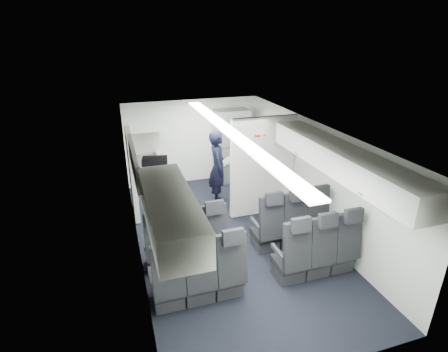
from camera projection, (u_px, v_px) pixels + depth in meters
cabin_shell at (231, 185)px, 6.31m from camera, size 3.41×6.01×2.16m
seat_row_front at (240, 235)px, 6.11m from camera, size 3.33×0.56×1.24m
seat_row_mid at (261, 265)px, 5.32m from camera, size 3.33×0.56×1.24m
overhead_bin_left_rear at (170, 211)px, 3.87m from camera, size 0.53×1.80×0.40m
overhead_bin_left_front_open at (149, 167)px, 5.44m from camera, size 0.64×1.70×0.72m
overhead_bin_right_rear at (379, 180)px, 4.66m from camera, size 0.53×1.80×0.40m
overhead_bin_right_front at (310, 143)px, 6.20m from camera, size 0.53×1.70×0.40m
bulkhead_partition at (263, 167)px, 7.30m from camera, size 1.40×0.15×2.13m
galley_unit at (231, 146)px, 9.03m from camera, size 0.85×0.52×1.90m
boarding_door at (132, 174)px, 7.27m from camera, size 0.12×1.27×1.86m
flight_attendant at (218, 168)px, 7.83m from camera, size 0.53×0.70×1.72m
carry_on_bag at (155, 165)px, 5.32m from camera, size 0.42×0.32×0.23m
papers at (227, 161)px, 7.78m from camera, size 0.20×0.11×0.15m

